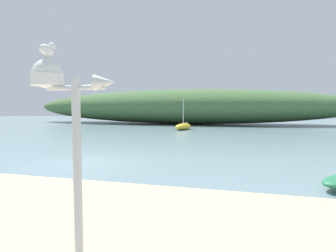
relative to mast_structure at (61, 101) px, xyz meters
name	(u,v)px	position (x,y,z in m)	size (l,w,h in m)	color
ground_plane	(89,162)	(-4.30, 7.78, -2.57)	(120.00, 120.00, 0.00)	gray
distant_hill	(184,107)	(-6.38, 38.86, 0.08)	(50.57, 10.86, 5.30)	#476B3D
mast_structure	(61,101)	(0.00, 0.00, 0.00)	(1.27, 0.45, 2.95)	silver
seagull_on_radar	(48,49)	(-0.20, 0.02, 0.72)	(0.13, 0.37, 0.26)	orange
sailboat_west_reach	(183,126)	(-4.00, 27.14, -2.20)	(1.90, 3.46, 3.54)	gold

